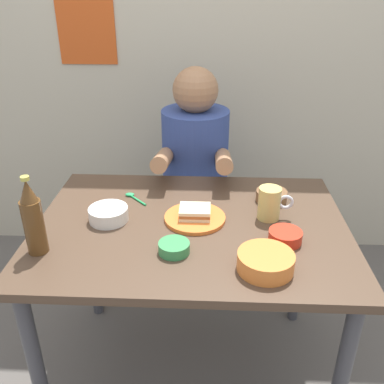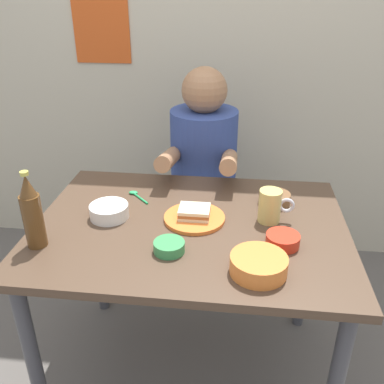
{
  "view_description": "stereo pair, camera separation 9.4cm",
  "coord_description": "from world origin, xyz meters",
  "px_view_note": "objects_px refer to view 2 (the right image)",
  "views": [
    {
      "loc": [
        0.06,
        -1.28,
        1.52
      ],
      "look_at": [
        0.0,
        0.05,
        0.84
      ],
      "focal_mm": 39.37,
      "sensor_mm": 36.0,
      "label": 1
    },
    {
      "loc": [
        0.15,
        -1.27,
        1.52
      ],
      "look_at": [
        0.0,
        0.05,
        0.84
      ],
      "focal_mm": 39.37,
      "sensor_mm": 36.0,
      "label": 2
    }
  ],
  "objects_px": {
    "dining_table": "(190,245)",
    "stool": "(203,225)",
    "plate_orange": "(194,218)",
    "beer_mug": "(270,206)",
    "beer_bottle": "(32,213)",
    "sauce_bowl_chili": "(283,240)",
    "person_seated": "(203,153)",
    "sandwich": "(194,212)"
  },
  "relations": [
    {
      "from": "dining_table",
      "to": "stool",
      "type": "bearing_deg",
      "value": 90.99
    },
    {
      "from": "plate_orange",
      "to": "beer_mug",
      "type": "distance_m",
      "value": 0.27
    },
    {
      "from": "beer_bottle",
      "to": "sauce_bowl_chili",
      "type": "relative_size",
      "value": 2.38
    },
    {
      "from": "person_seated",
      "to": "sandwich",
      "type": "xyz_separation_m",
      "value": [
        0.02,
        -0.59,
        0.01
      ]
    },
    {
      "from": "sandwich",
      "to": "beer_bottle",
      "type": "xyz_separation_m",
      "value": [
        -0.49,
        -0.22,
        0.09
      ]
    },
    {
      "from": "stool",
      "to": "sandwich",
      "type": "height_order",
      "value": "sandwich"
    },
    {
      "from": "stool",
      "to": "dining_table",
      "type": "bearing_deg",
      "value": -89.01
    },
    {
      "from": "beer_mug",
      "to": "sauce_bowl_chili",
      "type": "bearing_deg",
      "value": -77.22
    },
    {
      "from": "dining_table",
      "to": "person_seated",
      "type": "height_order",
      "value": "person_seated"
    },
    {
      "from": "sandwich",
      "to": "sauce_bowl_chili",
      "type": "bearing_deg",
      "value": -23.09
    },
    {
      "from": "dining_table",
      "to": "sauce_bowl_chili",
      "type": "relative_size",
      "value": 10.0
    },
    {
      "from": "beer_mug",
      "to": "person_seated",
      "type": "bearing_deg",
      "value": 117.07
    },
    {
      "from": "plate_orange",
      "to": "sandwich",
      "type": "relative_size",
      "value": 2.0
    },
    {
      "from": "beer_bottle",
      "to": "plate_orange",
      "type": "bearing_deg",
      "value": 24.04
    },
    {
      "from": "dining_table",
      "to": "beer_mug",
      "type": "relative_size",
      "value": 8.73
    },
    {
      "from": "plate_orange",
      "to": "beer_mug",
      "type": "relative_size",
      "value": 1.75
    },
    {
      "from": "sandwich",
      "to": "beer_mug",
      "type": "height_order",
      "value": "beer_mug"
    },
    {
      "from": "plate_orange",
      "to": "sandwich",
      "type": "xyz_separation_m",
      "value": [
        -0.0,
        0.0,
        0.02
      ]
    },
    {
      "from": "dining_table",
      "to": "stool",
      "type": "xyz_separation_m",
      "value": [
        -0.01,
        0.63,
        -0.3
      ]
    },
    {
      "from": "sauce_bowl_chili",
      "to": "sandwich",
      "type": "bearing_deg",
      "value": 156.91
    },
    {
      "from": "plate_orange",
      "to": "stool",
      "type": "bearing_deg",
      "value": 92.12
    },
    {
      "from": "person_seated",
      "to": "plate_orange",
      "type": "height_order",
      "value": "person_seated"
    },
    {
      "from": "stool",
      "to": "sandwich",
      "type": "distance_m",
      "value": 0.74
    },
    {
      "from": "beer_bottle",
      "to": "stool",
      "type": "bearing_deg",
      "value": 60.37
    },
    {
      "from": "person_seated",
      "to": "beer_mug",
      "type": "height_order",
      "value": "person_seated"
    },
    {
      "from": "stool",
      "to": "person_seated",
      "type": "height_order",
      "value": "person_seated"
    },
    {
      "from": "dining_table",
      "to": "plate_orange",
      "type": "distance_m",
      "value": 0.1
    },
    {
      "from": "plate_orange",
      "to": "sandwich",
      "type": "distance_m",
      "value": 0.02
    },
    {
      "from": "person_seated",
      "to": "sandwich",
      "type": "height_order",
      "value": "person_seated"
    },
    {
      "from": "beer_mug",
      "to": "sandwich",
      "type": "bearing_deg",
      "value": -174.68
    },
    {
      "from": "sauce_bowl_chili",
      "to": "plate_orange",
      "type": "bearing_deg",
      "value": 156.91
    },
    {
      "from": "person_seated",
      "to": "beer_mug",
      "type": "relative_size",
      "value": 5.71
    },
    {
      "from": "person_seated",
      "to": "sauce_bowl_chili",
      "type": "height_order",
      "value": "person_seated"
    },
    {
      "from": "beer_mug",
      "to": "sauce_bowl_chili",
      "type": "xyz_separation_m",
      "value": [
        0.03,
        -0.15,
        -0.04
      ]
    },
    {
      "from": "plate_orange",
      "to": "beer_mug",
      "type": "height_order",
      "value": "beer_mug"
    },
    {
      "from": "plate_orange",
      "to": "person_seated",
      "type": "bearing_deg",
      "value": 92.16
    },
    {
      "from": "person_seated",
      "to": "sauce_bowl_chili",
      "type": "relative_size",
      "value": 6.54
    },
    {
      "from": "stool",
      "to": "plate_orange",
      "type": "xyz_separation_m",
      "value": [
        0.02,
        -0.6,
        0.4
      ]
    },
    {
      "from": "stool",
      "to": "plate_orange",
      "type": "height_order",
      "value": "plate_orange"
    },
    {
      "from": "beer_mug",
      "to": "plate_orange",
      "type": "bearing_deg",
      "value": -174.68
    },
    {
      "from": "sandwich",
      "to": "beer_bottle",
      "type": "distance_m",
      "value": 0.54
    },
    {
      "from": "beer_mug",
      "to": "beer_bottle",
      "type": "distance_m",
      "value": 0.8
    }
  ]
}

